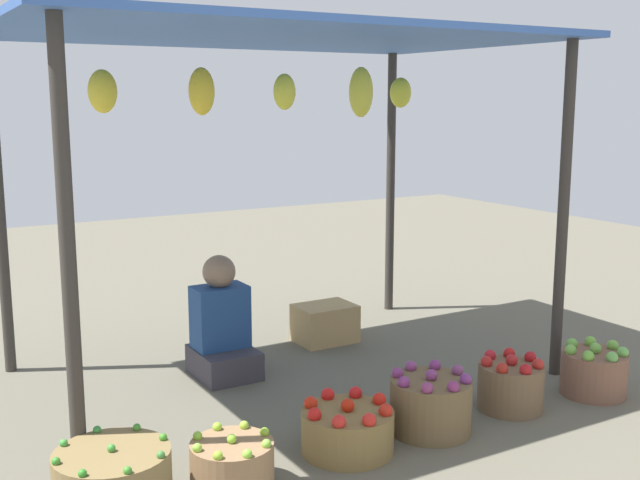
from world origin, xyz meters
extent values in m
plane|color=#635E4E|center=(0.00, 0.00, 0.00)|extent=(14.00, 14.00, 0.00)
cylinder|color=#38332D|center=(-1.51, -0.92, 1.05)|extent=(0.07, 0.07, 2.11)
cylinder|color=#38332D|center=(1.51, -0.92, 1.05)|extent=(0.07, 0.07, 2.11)
cylinder|color=#38332D|center=(-1.51, 0.92, 1.05)|extent=(0.07, 0.07, 2.11)
cylinder|color=#38332D|center=(1.51, 0.92, 1.05)|extent=(0.07, 0.07, 2.11)
cube|color=#3D65B1|center=(0.00, 0.00, 2.13)|extent=(3.32, 2.14, 0.04)
ellipsoid|color=yellow|center=(-1.04, 0.14, 1.79)|extent=(0.16, 0.16, 0.24)
ellipsoid|color=yellow|center=(-0.56, -0.14, 1.79)|extent=(0.15, 0.15, 0.26)
ellipsoid|color=yellow|center=(-0.02, -0.12, 1.79)|extent=(0.13, 0.13, 0.21)
ellipsoid|color=yellow|center=(0.55, -0.08, 1.79)|extent=(0.15, 0.15, 0.32)
ellipsoid|color=yellow|center=(1.02, 0.14, 1.79)|extent=(0.15, 0.15, 0.21)
cube|color=#3B3840|center=(-0.35, 0.12, 0.09)|extent=(0.36, 0.44, 0.18)
cube|color=navy|center=(-0.35, 0.17, 0.38)|extent=(0.34, 0.22, 0.40)
sphere|color=#876B53|center=(-0.35, 0.17, 0.67)|extent=(0.21, 0.21, 0.21)
sphere|color=green|center=(-1.44, -1.19, 0.29)|extent=(0.04, 0.04, 0.04)
sphere|color=#3D8825|center=(-1.21, -1.19, 0.29)|extent=(0.04, 0.04, 0.04)
sphere|color=#3C882C|center=(-1.27, -1.03, 0.29)|extent=(0.04, 0.04, 0.04)
sphere|color=#338837|center=(-1.44, -0.96, 0.29)|extent=(0.04, 0.04, 0.04)
sphere|color=green|center=(-1.60, -1.03, 0.29)|extent=(0.04, 0.04, 0.04)
sphere|color=#368226|center=(-1.66, -1.19, 0.29)|extent=(0.04, 0.04, 0.04)
sphere|color=#318424|center=(-1.60, -1.35, 0.29)|extent=(0.04, 0.04, 0.04)
sphere|color=#3F882A|center=(-1.44, -1.42, 0.29)|extent=(0.04, 0.04, 0.04)
sphere|color=#3E7F34|center=(-1.27, -1.35, 0.29)|extent=(0.04, 0.04, 0.04)
cylinder|color=#946F4B|center=(-0.91, -1.24, 0.11)|extent=(0.38, 0.38, 0.22)
sphere|color=#84C932|center=(-0.91, -1.24, 0.23)|extent=(0.04, 0.04, 0.04)
sphere|color=#8DC030|center=(-0.74, -1.24, 0.23)|extent=(0.04, 0.04, 0.04)
sphere|color=#95C134|center=(-0.79, -1.13, 0.23)|extent=(0.04, 0.04, 0.04)
sphere|color=#94D032|center=(-0.91, -1.08, 0.23)|extent=(0.04, 0.04, 0.04)
sphere|color=#8CCD37|center=(-1.02, -1.13, 0.23)|extent=(0.04, 0.04, 0.04)
sphere|color=#8AC63B|center=(-1.07, -1.24, 0.23)|extent=(0.04, 0.04, 0.04)
sphere|color=#90C130|center=(-1.02, -1.36, 0.23)|extent=(0.04, 0.04, 0.04)
sphere|color=#86CD3C|center=(-0.91, -1.41, 0.23)|extent=(0.04, 0.04, 0.04)
sphere|color=#86C33F|center=(-0.79, -1.36, 0.23)|extent=(0.04, 0.04, 0.04)
cylinder|color=olive|center=(-0.26, -1.20, 0.11)|extent=(0.47, 0.47, 0.22)
sphere|color=red|center=(-0.26, -1.20, 0.24)|extent=(0.07, 0.07, 0.07)
sphere|color=red|center=(-0.06, -1.20, 0.24)|extent=(0.07, 0.07, 0.07)
sphere|color=red|center=(-0.12, -1.07, 0.24)|extent=(0.07, 0.07, 0.07)
sphere|color=red|center=(-0.26, -1.01, 0.24)|extent=(0.07, 0.07, 0.07)
sphere|color=red|center=(-0.39, -1.07, 0.24)|extent=(0.07, 0.07, 0.07)
sphere|color=red|center=(-0.45, -1.20, 0.24)|extent=(0.07, 0.07, 0.07)
sphere|color=red|center=(-0.39, -1.34, 0.24)|extent=(0.07, 0.07, 0.07)
sphere|color=red|center=(-0.26, -1.39, 0.24)|extent=(0.07, 0.07, 0.07)
sphere|color=red|center=(-0.12, -1.34, 0.24)|extent=(0.07, 0.07, 0.07)
cylinder|color=brown|center=(0.26, -1.22, 0.14)|extent=(0.43, 0.43, 0.29)
sphere|color=#843973|center=(0.26, -1.22, 0.31)|extent=(0.06, 0.06, 0.06)
sphere|color=#7D3C6C|center=(0.44, -1.22, 0.31)|extent=(0.06, 0.06, 0.06)
sphere|color=#853478|center=(0.38, -1.09, 0.31)|extent=(0.06, 0.06, 0.06)
sphere|color=#843973|center=(0.26, -1.04, 0.31)|extent=(0.06, 0.06, 0.06)
sphere|color=#7E336E|center=(0.13, -1.09, 0.31)|extent=(0.06, 0.06, 0.06)
sphere|color=#7F3374|center=(0.08, -1.22, 0.31)|extent=(0.06, 0.06, 0.06)
sphere|color=#883767|center=(0.13, -1.35, 0.31)|extent=(0.06, 0.06, 0.06)
sphere|color=#843067|center=(0.26, -1.40, 0.31)|extent=(0.06, 0.06, 0.06)
sphere|color=#773379|center=(0.38, -1.35, 0.31)|extent=(0.06, 0.06, 0.06)
cylinder|color=brown|center=(0.85, -1.21, 0.13)|extent=(0.37, 0.37, 0.26)
sphere|color=#B12120|center=(0.85, -1.21, 0.29)|extent=(0.07, 0.07, 0.07)
sphere|color=#B4171B|center=(0.99, -1.21, 0.28)|extent=(0.07, 0.07, 0.07)
sphere|color=red|center=(0.94, -1.09, 0.28)|extent=(0.07, 0.07, 0.07)
sphere|color=red|center=(0.81, -1.06, 0.28)|extent=(0.07, 0.07, 0.07)
sphere|color=#AE211C|center=(0.71, -1.14, 0.28)|extent=(0.07, 0.07, 0.07)
sphere|color=#AA251A|center=(0.71, -1.27, 0.28)|extent=(0.07, 0.07, 0.07)
sphere|color=#B31A1D|center=(0.81, -1.35, 0.28)|extent=(0.07, 0.07, 0.07)
sphere|color=#B1261F|center=(0.94, -1.32, 0.28)|extent=(0.07, 0.07, 0.07)
cylinder|color=brown|center=(1.44, -1.29, 0.13)|extent=(0.39, 0.39, 0.26)
sphere|color=#6EB044|center=(1.44, -1.29, 0.29)|extent=(0.07, 0.07, 0.07)
sphere|color=#6FAD40|center=(1.59, -1.29, 0.28)|extent=(0.07, 0.07, 0.07)
sphere|color=#73B73E|center=(1.53, -1.17, 0.28)|extent=(0.07, 0.07, 0.07)
sphere|color=#6DB644|center=(1.40, -1.14, 0.28)|extent=(0.07, 0.07, 0.07)
sphere|color=#70B544|center=(1.30, -1.23, 0.28)|extent=(0.07, 0.07, 0.07)
sphere|color=#6EB33E|center=(1.30, -1.36, 0.28)|extent=(0.07, 0.07, 0.07)
sphere|color=#69B04E|center=(1.40, -1.44, 0.28)|extent=(0.07, 0.07, 0.07)
sphere|color=#6BB750|center=(1.53, -1.41, 0.28)|extent=(0.07, 0.07, 0.07)
cube|color=tan|center=(0.58, 0.42, 0.14)|extent=(0.42, 0.32, 0.27)
camera|label=1|loc=(-2.25, -4.32, 1.75)|focal=44.10mm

